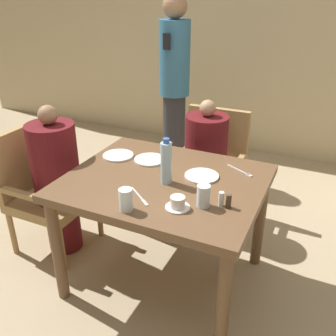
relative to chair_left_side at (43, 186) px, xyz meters
The scene contains 19 objects.
ground_plane 1.07m from the chair_left_side, ahead, with size 16.00×16.00×0.00m, color tan.
wall_back 2.75m from the chair_left_side, 68.22° to the left, with size 8.00×0.06×2.80m.
dining_table 0.98m from the chair_left_side, ahead, with size 1.14×0.95×0.75m.
chair_left_side is the anchor object (origin of this frame).
diner_in_left_chair 0.16m from the chair_left_side, ahead, with size 0.32×0.32×1.09m.
chair_far_side 1.30m from the chair_left_side, 41.99° to the left, with size 0.51×0.51×0.89m.
diner_in_far_chair 1.21m from the chair_left_side, 36.94° to the left, with size 0.32×0.32×1.03m.
standing_host 1.64m from the chair_left_side, 77.55° to the left, with size 0.29×0.33×1.71m.
plate_main_left 1.19m from the chair_left_side, ahead, with size 0.20×0.20×0.01m.
plate_main_right 0.84m from the chair_left_side, 13.89° to the left, with size 0.20×0.20×0.01m.
plate_dessert_center 0.64m from the chair_left_side, 16.32° to the left, with size 0.20×0.20×0.01m.
teacup_with_saucer 1.22m from the chair_left_side, 12.58° to the right, with size 0.13×0.13×0.07m.
water_bottle 1.07m from the chair_left_side, ahead, with size 0.07×0.07×0.27m.
glass_tall_near 1.32m from the chair_left_side, ahead, with size 0.07×0.07×0.12m.
glass_tall_mid 1.06m from the chair_left_side, 22.38° to the right, with size 0.07×0.07×0.12m.
salt_shaker 1.39m from the chair_left_side, ahead, with size 0.03×0.03×0.08m.
pepper_shaker 1.43m from the chair_left_side, ahead, with size 0.03×0.03×0.07m.
fork_beside_plate 1.40m from the chair_left_side, 11.64° to the left, with size 0.18×0.11×0.00m.
knife_beside_plate 1.01m from the chair_left_side, 14.75° to the right, with size 0.17×0.14×0.00m.
Camera 1 is at (0.83, -1.74, 1.77)m, focal length 40.00 mm.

